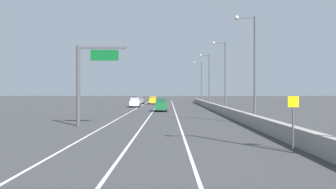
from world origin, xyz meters
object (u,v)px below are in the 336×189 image
overhead_sign_gantry (85,75)px  lamp_post_right_fifth (200,80)px  lamp_post_right_fourth (207,77)px  car_white_0 (134,102)px  lamp_post_right_second (252,62)px  speed_advisory_sign (292,119)px  car_gray_3 (139,100)px  car_green_2 (160,105)px  lamp_post_right_third (223,72)px  car_yellow_1 (152,100)px

overhead_sign_gantry → lamp_post_right_fifth: 61.72m
lamp_post_right_fourth → car_white_0: lamp_post_right_fourth is taller
overhead_sign_gantry → lamp_post_right_second: lamp_post_right_second is taller
speed_advisory_sign → lamp_post_right_fifth: 73.85m
overhead_sign_gantry → car_gray_3: bearing=89.3°
lamp_post_right_second → car_white_0: (-14.97, 37.34, -5.17)m
speed_advisory_sign → lamp_post_right_fourth: lamp_post_right_fourth is taller
lamp_post_right_second → car_green_2: (-9.43, 22.19, -5.08)m
lamp_post_right_third → car_white_0: lamp_post_right_third is taller
lamp_post_right_fifth → car_white_0: 25.68m
lamp_post_right_second → lamp_post_right_fourth: size_ratio=1.00×
lamp_post_right_third → car_gray_3: bearing=113.0°
lamp_post_right_fourth → car_green_2: lamp_post_right_fourth is taller
lamp_post_right_second → car_yellow_1: (-11.99, 53.69, -5.16)m
overhead_sign_gantry → lamp_post_right_second: (15.97, 2.05, 1.39)m
lamp_post_right_second → car_green_2: bearing=113.0°
car_white_0 → car_gray_3: size_ratio=1.05×
overhead_sign_gantry → lamp_post_right_third: bearing=52.9°
speed_advisory_sign → lamp_post_right_third: lamp_post_right_third is taller
car_yellow_1 → car_white_0: bearing=-100.3°
speed_advisory_sign → lamp_post_right_fourth: (1.32, 54.52, 4.36)m
lamp_post_right_fourth → lamp_post_right_fifth: (0.16, 19.19, 0.00)m
speed_advisory_sign → car_green_2: 39.15m
speed_advisory_sign → lamp_post_right_third: 35.63m
lamp_post_right_fourth → car_gray_3: 23.35m
speed_advisory_sign → car_yellow_1: bearing=98.6°
car_white_0 → speed_advisory_sign: bearing=-75.9°
speed_advisory_sign → lamp_post_right_second: (1.49, 16.14, 4.36)m
lamp_post_right_second → lamp_post_right_third: bearing=89.7°
lamp_post_right_second → car_white_0: 40.55m
lamp_post_right_second → speed_advisory_sign: bearing=-95.3°
car_yellow_1 → car_green_2: car_green_2 is taller
overhead_sign_gantry → lamp_post_right_fourth: lamp_post_right_fourth is taller
car_green_2 → car_gray_3: size_ratio=1.05×
overhead_sign_gantry → lamp_post_right_fifth: lamp_post_right_fifth is taller
lamp_post_right_fourth → lamp_post_right_fifth: size_ratio=1.00×
lamp_post_right_second → car_gray_3: (-15.29, 55.39, -5.18)m
lamp_post_right_fifth → overhead_sign_gantry: bearing=-105.0°
lamp_post_right_fourth → lamp_post_right_fifth: bearing=89.5°
overhead_sign_gantry → speed_advisory_sign: bearing=-44.2°
lamp_post_right_fifth → car_green_2: bearing=-104.9°
lamp_post_right_fifth → car_white_0: bearing=-126.5°
lamp_post_right_fourth → car_gray_3: bearing=131.6°
speed_advisory_sign → car_white_0: size_ratio=0.66×
overhead_sign_gantry → lamp_post_right_third: (16.07, 21.23, 1.39)m
car_yellow_1 → lamp_post_right_fifth: bearing=17.9°
car_yellow_1 → car_gray_3: size_ratio=1.00×
lamp_post_right_third → car_white_0: bearing=129.7°
car_green_2 → speed_advisory_sign: bearing=-78.3°
car_gray_3 → lamp_post_right_fourth: bearing=-48.4°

